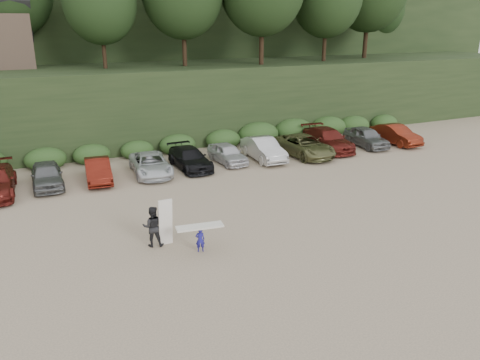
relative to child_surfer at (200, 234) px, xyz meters
name	(u,v)px	position (x,y,z in m)	size (l,w,h in m)	color
ground	(252,225)	(3.25, 1.52, -0.82)	(120.00, 120.00, 0.00)	tan
hillside_backdrop	(102,4)	(2.99, 37.44, 10.40)	(90.00, 41.50, 28.00)	black
parked_cars	(182,159)	(3.00, 11.52, -0.07)	(39.17, 6.45, 1.62)	#ABABB0
child_surfer	(200,234)	(0.00, 0.00, 0.00)	(2.06, 0.82, 1.20)	navy
adult_surfer	(154,226)	(-1.63, 1.37, 0.12)	(1.37, 0.94, 2.17)	black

